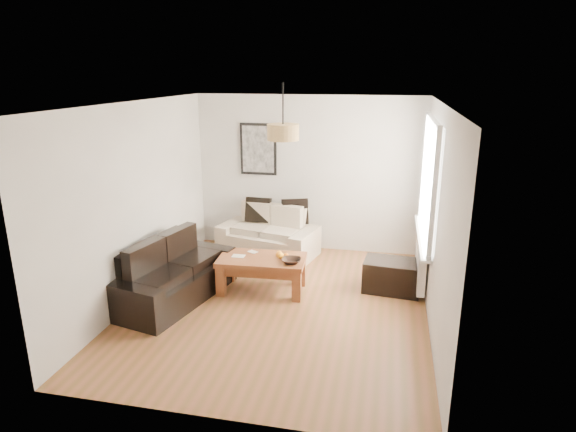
% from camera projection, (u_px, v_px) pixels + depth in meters
% --- Properties ---
extents(floor, '(4.50, 4.50, 0.00)m').
position_uv_depth(floor, '(279.00, 305.00, 6.43)').
color(floor, brown).
rests_on(floor, ground).
extents(ceiling, '(3.80, 4.50, 0.00)m').
position_uv_depth(ceiling, '(277.00, 103.00, 5.69)').
color(ceiling, white).
rests_on(ceiling, floor).
extents(wall_back, '(3.80, 0.04, 2.60)m').
position_uv_depth(wall_back, '(308.00, 174.00, 8.17)').
color(wall_back, silver).
rests_on(wall_back, floor).
extents(wall_front, '(3.80, 0.04, 2.60)m').
position_uv_depth(wall_front, '(216.00, 285.00, 3.95)').
color(wall_front, silver).
rests_on(wall_front, floor).
extents(wall_left, '(0.04, 4.50, 2.60)m').
position_uv_depth(wall_left, '(138.00, 202.00, 6.43)').
color(wall_left, silver).
rests_on(wall_left, floor).
extents(wall_right, '(0.04, 4.50, 2.60)m').
position_uv_depth(wall_right, '(437.00, 219.00, 5.69)').
color(wall_right, silver).
rests_on(wall_right, floor).
extents(window_bay, '(0.14, 1.90, 1.60)m').
position_uv_depth(window_bay, '(430.00, 180.00, 6.36)').
color(window_bay, white).
rests_on(window_bay, wall_right).
extents(radiator, '(0.10, 0.90, 0.52)m').
position_uv_depth(radiator, '(420.00, 266.00, 6.71)').
color(radiator, white).
rests_on(radiator, wall_right).
extents(poster, '(0.62, 0.04, 0.87)m').
position_uv_depth(poster, '(258.00, 149.00, 8.19)').
color(poster, black).
rests_on(poster, wall_back).
extents(pendant_shade, '(0.40, 0.40, 0.20)m').
position_uv_depth(pendant_shade, '(283.00, 132.00, 6.08)').
color(pendant_shade, tan).
rests_on(pendant_shade, ceiling).
extents(loveseat_cream, '(1.72, 1.19, 0.78)m').
position_uv_depth(loveseat_cream, '(268.00, 232.00, 8.10)').
color(loveseat_cream, beige).
rests_on(loveseat_cream, floor).
extents(sofa_leather, '(1.27, 1.96, 0.78)m').
position_uv_depth(sofa_leather, '(173.00, 271.00, 6.51)').
color(sofa_leather, black).
rests_on(sofa_leather, floor).
extents(coffee_table, '(1.23, 0.72, 0.49)m').
position_uv_depth(coffee_table, '(262.00, 274.00, 6.80)').
color(coffee_table, brown).
rests_on(coffee_table, floor).
extents(ottoman, '(0.82, 0.57, 0.44)m').
position_uv_depth(ottoman, '(392.00, 276.00, 6.80)').
color(ottoman, black).
rests_on(ottoman, floor).
extents(cushion_left, '(0.42, 0.15, 0.42)m').
position_uv_depth(cushion_left, '(258.00, 210.00, 8.23)').
color(cushion_left, black).
rests_on(cushion_left, loveseat_cream).
extents(cushion_right, '(0.45, 0.28, 0.43)m').
position_uv_depth(cushion_right, '(295.00, 212.00, 8.11)').
color(cushion_right, black).
rests_on(cushion_right, loveseat_cream).
extents(fruit_bowl, '(0.28, 0.28, 0.06)m').
position_uv_depth(fruit_bowl, '(292.00, 261.00, 6.53)').
color(fruit_bowl, black).
rests_on(fruit_bowl, coffee_table).
extents(orange_a, '(0.10, 0.10, 0.09)m').
position_uv_depth(orange_a, '(281.00, 256.00, 6.69)').
color(orange_a, '#FF9D15').
rests_on(orange_a, fruit_bowl).
extents(orange_b, '(0.07, 0.07, 0.07)m').
position_uv_depth(orange_b, '(286.00, 255.00, 6.69)').
color(orange_b, orange).
rests_on(orange_b, fruit_bowl).
extents(orange_c, '(0.12, 0.12, 0.09)m').
position_uv_depth(orange_c, '(279.00, 254.00, 6.74)').
color(orange_c, orange).
rests_on(orange_c, fruit_bowl).
extents(papers, '(0.18, 0.13, 0.01)m').
position_uv_depth(papers, '(238.00, 256.00, 6.78)').
color(papers, white).
rests_on(papers, coffee_table).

